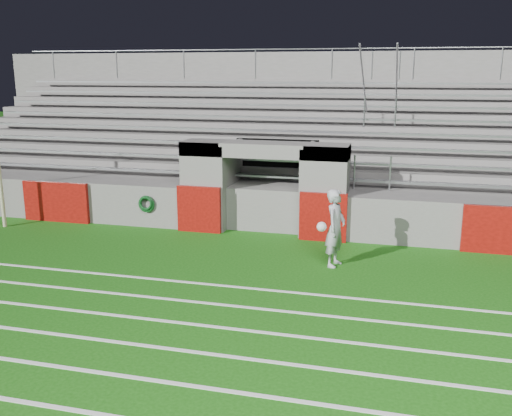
# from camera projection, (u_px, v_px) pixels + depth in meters

# --- Properties ---
(ground) EXTENTS (90.00, 90.00, 0.00)m
(ground) POSITION_uv_depth(u_px,v_px,m) (229.00, 270.00, 13.42)
(ground) COLOR #16540E
(ground) RESTS_ON ground
(field_markings) EXTENTS (28.00, 8.09, 0.01)m
(field_markings) POSITION_uv_depth(u_px,v_px,m) (132.00, 377.00, 8.72)
(field_markings) COLOR white
(field_markings) RESTS_ON ground
(stadium_structure) EXTENTS (26.00, 8.48, 5.42)m
(stadium_structure) POSITION_uv_depth(u_px,v_px,m) (294.00, 159.00, 20.57)
(stadium_structure) COLOR #62605D
(stadium_structure) RESTS_ON ground
(goalkeeper_with_ball) EXTENTS (0.73, 0.77, 1.87)m
(goalkeeper_with_ball) POSITION_uv_depth(u_px,v_px,m) (335.00, 228.00, 13.53)
(goalkeeper_with_ball) COLOR #A5A8AE
(goalkeeper_with_ball) RESTS_ON ground
(hose_coil) EXTENTS (0.52, 0.14, 0.52)m
(hose_coil) POSITION_uv_depth(u_px,v_px,m) (146.00, 204.00, 16.86)
(hose_coil) COLOR #0C3E16
(hose_coil) RESTS_ON ground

